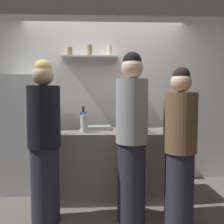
{
  "coord_description": "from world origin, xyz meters",
  "views": [
    {
      "loc": [
        -0.02,
        -2.61,
        1.36
      ],
      "look_at": [
        0.1,
        0.53,
        1.14
      ],
      "focal_mm": 38.4,
      "sensor_mm": 36.0,
      "label": 1
    }
  ],
  "objects_px": {
    "wine_bottle_dark_glass": "(83,120)",
    "person_brown_jacket": "(180,148)",
    "refrigerator": "(23,133)",
    "wine_bottle_amber_glass": "(141,120)",
    "water_bottle_plastic": "(84,123)",
    "wine_bottle_pale_glass": "(57,126)",
    "person_blonde": "(44,143)",
    "wine_bottle_green_glass": "(143,123)",
    "person_grey_hoodie": "(132,137)",
    "baking_pan": "(98,128)",
    "utensil_holder": "(142,127)"
  },
  "relations": [
    {
      "from": "wine_bottle_green_glass",
      "to": "person_brown_jacket",
      "type": "distance_m",
      "value": 0.63
    },
    {
      "from": "person_brown_jacket",
      "to": "utensil_holder",
      "type": "bearing_deg",
      "value": 75.53
    },
    {
      "from": "refrigerator",
      "to": "wine_bottle_dark_glass",
      "type": "distance_m",
      "value": 0.91
    },
    {
      "from": "wine_bottle_pale_glass",
      "to": "person_blonde",
      "type": "bearing_deg",
      "value": -99.88
    },
    {
      "from": "wine_bottle_amber_glass",
      "to": "water_bottle_plastic",
      "type": "distance_m",
      "value": 0.87
    },
    {
      "from": "utensil_holder",
      "to": "person_grey_hoodie",
      "type": "distance_m",
      "value": 0.62
    },
    {
      "from": "baking_pan",
      "to": "person_blonde",
      "type": "relative_size",
      "value": 0.2
    },
    {
      "from": "wine_bottle_green_glass",
      "to": "wine_bottle_dark_glass",
      "type": "relative_size",
      "value": 1.0
    },
    {
      "from": "refrigerator",
      "to": "wine_bottle_amber_glass",
      "type": "height_order",
      "value": "refrigerator"
    },
    {
      "from": "utensil_holder",
      "to": "water_bottle_plastic",
      "type": "distance_m",
      "value": 0.75
    },
    {
      "from": "wine_bottle_dark_glass",
      "to": "person_blonde",
      "type": "xyz_separation_m",
      "value": [
        -0.34,
        -0.85,
        -0.16
      ]
    },
    {
      "from": "wine_bottle_amber_glass",
      "to": "person_grey_hoodie",
      "type": "relative_size",
      "value": 0.18
    },
    {
      "from": "utensil_holder",
      "to": "baking_pan",
      "type": "bearing_deg",
      "value": 164.26
    },
    {
      "from": "utensil_holder",
      "to": "wine_bottle_green_glass",
      "type": "bearing_deg",
      "value": -96.49
    },
    {
      "from": "refrigerator",
      "to": "utensil_holder",
      "type": "height_order",
      "value": "refrigerator"
    },
    {
      "from": "water_bottle_plastic",
      "to": "person_brown_jacket",
      "type": "relative_size",
      "value": 0.15
    },
    {
      "from": "water_bottle_plastic",
      "to": "person_grey_hoodie",
      "type": "height_order",
      "value": "person_grey_hoodie"
    },
    {
      "from": "wine_bottle_amber_glass",
      "to": "wine_bottle_pale_glass",
      "type": "height_order",
      "value": "wine_bottle_amber_glass"
    },
    {
      "from": "water_bottle_plastic",
      "to": "person_blonde",
      "type": "xyz_separation_m",
      "value": [
        -0.38,
        -0.5,
        -0.14
      ]
    },
    {
      "from": "utensil_holder",
      "to": "person_grey_hoodie",
      "type": "height_order",
      "value": "person_grey_hoodie"
    },
    {
      "from": "wine_bottle_amber_glass",
      "to": "person_brown_jacket",
      "type": "xyz_separation_m",
      "value": [
        0.25,
        -0.99,
        -0.2
      ]
    },
    {
      "from": "wine_bottle_dark_glass",
      "to": "person_grey_hoodie",
      "type": "distance_m",
      "value": 1.03
    },
    {
      "from": "refrigerator",
      "to": "baking_pan",
      "type": "bearing_deg",
      "value": -10.46
    },
    {
      "from": "baking_pan",
      "to": "utensil_holder",
      "type": "relative_size",
      "value": 1.6
    },
    {
      "from": "person_blonde",
      "to": "water_bottle_plastic",
      "type": "bearing_deg",
      "value": -95.37
    },
    {
      "from": "person_brown_jacket",
      "to": "person_blonde",
      "type": "distance_m",
      "value": 1.42
    },
    {
      "from": "refrigerator",
      "to": "wine_bottle_dark_glass",
      "type": "bearing_deg",
      "value": -6.42
    },
    {
      "from": "wine_bottle_pale_glass",
      "to": "person_brown_jacket",
      "type": "xyz_separation_m",
      "value": [
        1.35,
        -0.48,
        -0.18
      ]
    },
    {
      "from": "person_grey_hoodie",
      "to": "wine_bottle_pale_glass",
      "type": "bearing_deg",
      "value": 113.22
    },
    {
      "from": "person_blonde",
      "to": "refrigerator",
      "type": "bearing_deg",
      "value": -28.74
    },
    {
      "from": "baking_pan",
      "to": "person_blonde",
      "type": "height_order",
      "value": "person_blonde"
    },
    {
      "from": "baking_pan",
      "to": "person_grey_hoodie",
      "type": "bearing_deg",
      "value": -63.46
    },
    {
      "from": "wine_bottle_dark_glass",
      "to": "water_bottle_plastic",
      "type": "height_order",
      "value": "wine_bottle_dark_glass"
    },
    {
      "from": "wine_bottle_dark_glass",
      "to": "wine_bottle_pale_glass",
      "type": "height_order",
      "value": "wine_bottle_dark_glass"
    },
    {
      "from": "water_bottle_plastic",
      "to": "person_grey_hoodie",
      "type": "bearing_deg",
      "value": -42.98
    },
    {
      "from": "refrigerator",
      "to": "utensil_holder",
      "type": "xyz_separation_m",
      "value": [
        1.67,
        -0.36,
        0.13
      ]
    },
    {
      "from": "wine_bottle_green_glass",
      "to": "person_brown_jacket",
      "type": "relative_size",
      "value": 0.2
    },
    {
      "from": "refrigerator",
      "to": "person_brown_jacket",
      "type": "height_order",
      "value": "person_brown_jacket"
    },
    {
      "from": "refrigerator",
      "to": "person_grey_hoodie",
      "type": "distance_m",
      "value": 1.74
    },
    {
      "from": "wine_bottle_dark_glass",
      "to": "person_brown_jacket",
      "type": "bearing_deg",
      "value": -41.83
    },
    {
      "from": "wine_bottle_amber_glass",
      "to": "water_bottle_plastic",
      "type": "xyz_separation_m",
      "value": [
        -0.78,
        -0.38,
        -0.0
      ]
    },
    {
      "from": "refrigerator",
      "to": "person_grey_hoodie",
      "type": "bearing_deg",
      "value": -32.97
    },
    {
      "from": "baking_pan",
      "to": "wine_bottle_green_glass",
      "type": "xyz_separation_m",
      "value": [
        0.56,
        -0.34,
        0.1
      ]
    },
    {
      "from": "baking_pan",
      "to": "water_bottle_plastic",
      "type": "xyz_separation_m",
      "value": [
        -0.17,
        -0.24,
        0.09
      ]
    },
    {
      "from": "wine_bottle_dark_glass",
      "to": "person_brown_jacket",
      "type": "distance_m",
      "value": 1.45
    },
    {
      "from": "wine_bottle_green_glass",
      "to": "wine_bottle_amber_glass",
      "type": "relative_size",
      "value": 1.03
    },
    {
      "from": "refrigerator",
      "to": "wine_bottle_pale_glass",
      "type": "bearing_deg",
      "value": -43.83
    },
    {
      "from": "person_grey_hoodie",
      "to": "baking_pan",
      "type": "bearing_deg",
      "value": 73.07
    },
    {
      "from": "person_brown_jacket",
      "to": "wine_bottle_amber_glass",
      "type": "bearing_deg",
      "value": 67.38
    },
    {
      "from": "wine_bottle_green_glass",
      "to": "person_grey_hoodie",
      "type": "relative_size",
      "value": 0.18
    }
  ]
}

